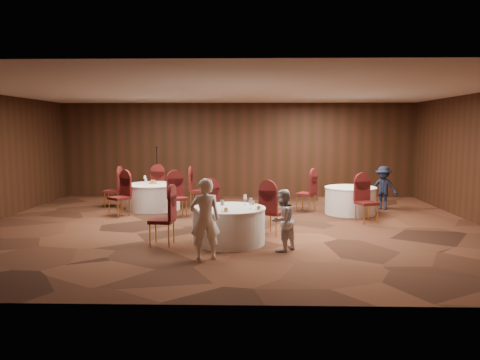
{
  "coord_description": "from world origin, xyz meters",
  "views": [
    {
      "loc": [
        0.48,
        -10.96,
        2.32
      ],
      "look_at": [
        0.2,
        0.2,
        1.1
      ],
      "focal_mm": 35.0,
      "sensor_mm": 36.0,
      "label": 1
    }
  ],
  "objects_px": {
    "mic_stand": "(157,184)",
    "table_main": "(229,225)",
    "woman_a": "(205,219)",
    "table_right": "(350,200)",
    "man_c": "(383,188)",
    "woman_b": "(282,220)",
    "table_left": "(153,197)"
  },
  "relations": [
    {
      "from": "table_main",
      "to": "woman_a",
      "type": "bearing_deg",
      "value": -106.82
    },
    {
      "from": "table_right",
      "to": "man_c",
      "type": "bearing_deg",
      "value": 33.65
    },
    {
      "from": "mic_stand",
      "to": "table_main",
      "type": "bearing_deg",
      "value": -65.71
    },
    {
      "from": "man_c",
      "to": "mic_stand",
      "type": "bearing_deg",
      "value": -166.2
    },
    {
      "from": "table_left",
      "to": "woman_b",
      "type": "relative_size",
      "value": 1.33
    },
    {
      "from": "woman_a",
      "to": "man_c",
      "type": "bearing_deg",
      "value": -144.74
    },
    {
      "from": "table_right",
      "to": "man_c",
      "type": "xyz_separation_m",
      "value": [
        1.09,
        0.73,
        0.25
      ]
    },
    {
      "from": "table_main",
      "to": "woman_a",
      "type": "xyz_separation_m",
      "value": [
        -0.36,
        -1.19,
        0.36
      ]
    },
    {
      "from": "table_right",
      "to": "woman_a",
      "type": "relative_size",
      "value": 0.96
    },
    {
      "from": "mic_stand",
      "to": "man_c",
      "type": "relative_size",
      "value": 1.39
    },
    {
      "from": "woman_a",
      "to": "table_main",
      "type": "bearing_deg",
      "value": -120.67
    },
    {
      "from": "mic_stand",
      "to": "woman_a",
      "type": "relative_size",
      "value": 1.2
    },
    {
      "from": "woman_b",
      "to": "man_c",
      "type": "height_order",
      "value": "man_c"
    },
    {
      "from": "table_main",
      "to": "table_right",
      "type": "height_order",
      "value": "same"
    },
    {
      "from": "woman_b",
      "to": "table_right",
      "type": "bearing_deg",
      "value": -167.35
    },
    {
      "from": "table_left",
      "to": "mic_stand",
      "type": "height_order",
      "value": "mic_stand"
    },
    {
      "from": "man_c",
      "to": "table_main",
      "type": "bearing_deg",
      "value": -108.05
    },
    {
      "from": "table_left",
      "to": "woman_a",
      "type": "relative_size",
      "value": 1.08
    },
    {
      "from": "table_main",
      "to": "man_c",
      "type": "xyz_separation_m",
      "value": [
        4.26,
        4.15,
        0.25
      ]
    },
    {
      "from": "table_right",
      "to": "woman_b",
      "type": "height_order",
      "value": "woman_b"
    },
    {
      "from": "woman_a",
      "to": "man_c",
      "type": "xyz_separation_m",
      "value": [
        4.63,
        5.34,
        -0.1
      ]
    },
    {
      "from": "woman_a",
      "to": "woman_b",
      "type": "height_order",
      "value": "woman_a"
    },
    {
      "from": "table_right",
      "to": "woman_b",
      "type": "relative_size",
      "value": 1.18
    },
    {
      "from": "table_main",
      "to": "man_c",
      "type": "bearing_deg",
      "value": 44.21
    },
    {
      "from": "man_c",
      "to": "woman_b",
      "type": "bearing_deg",
      "value": -96.52
    },
    {
      "from": "mic_stand",
      "to": "woman_b",
      "type": "xyz_separation_m",
      "value": [
        3.7,
        -6.44,
        0.07
      ]
    },
    {
      "from": "table_main",
      "to": "mic_stand",
      "type": "relative_size",
      "value": 0.85
    },
    {
      "from": "table_main",
      "to": "woman_b",
      "type": "distance_m",
      "value": 1.21
    },
    {
      "from": "mic_stand",
      "to": "woman_a",
      "type": "height_order",
      "value": "mic_stand"
    },
    {
      "from": "woman_b",
      "to": "mic_stand",
      "type": "bearing_deg",
      "value": -109.46
    },
    {
      "from": "table_main",
      "to": "man_c",
      "type": "distance_m",
      "value": 5.95
    },
    {
      "from": "woman_a",
      "to": "table_left",
      "type": "bearing_deg",
      "value": -82.46
    }
  ]
}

